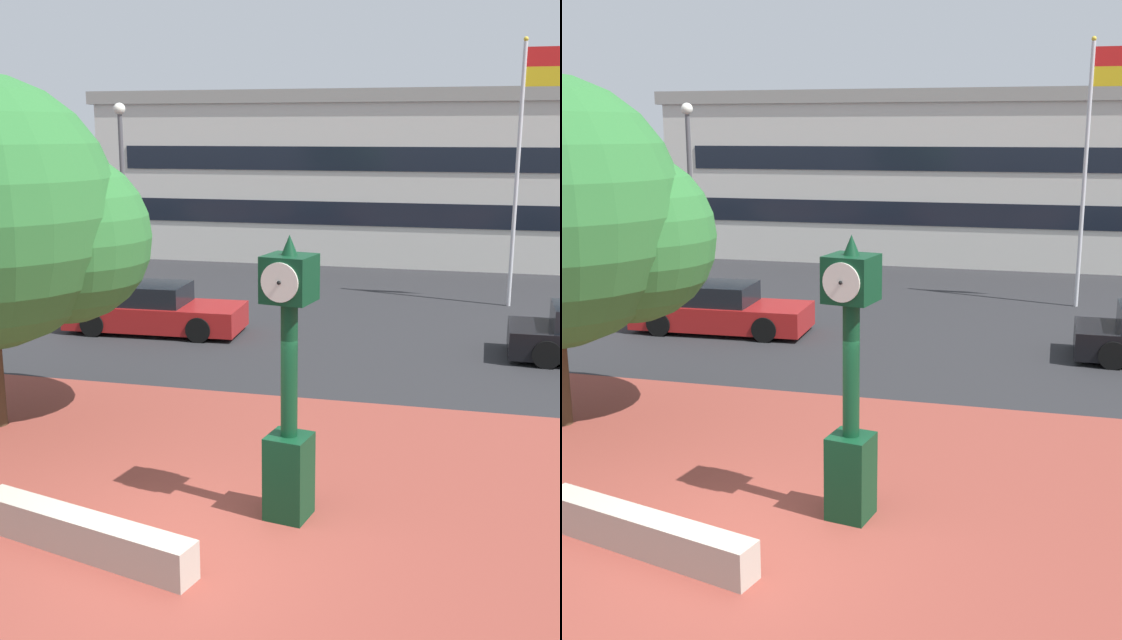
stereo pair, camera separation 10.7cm
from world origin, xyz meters
The scene contains 9 objects.
ground_plane centered at (0.00, 0.00, 0.00)m, with size 200.00×200.00×0.00m, color #262628.
plaza_brick_paving centered at (0.00, 1.08, 0.00)m, with size 44.00×10.15×0.01m, color brown.
planter_wall centered at (-1.18, -0.32, 0.25)m, with size 3.20×0.40×0.50m, color #ADA393.
street_clock centered at (1.07, 1.25, 1.76)m, with size 0.70×0.74×3.87m.
plaza_tree centered at (-4.53, 3.56, 3.68)m, with size 4.99×4.64×6.11m.
car_street_near centered at (-4.74, 10.49, 0.57)m, with size 4.63×1.93×1.28m.
flagpole_primary centered at (4.69, 16.03, 4.74)m, with size 1.80×0.14×7.74m.
civic_building centered at (1.80, 26.95, 3.36)m, with size 27.86×10.30×6.71m.
street_lamp_post centered at (-7.28, 14.43, 3.71)m, with size 0.36×0.36×5.98m.
Camera 2 is at (3.43, -8.45, 5.13)m, focal length 44.67 mm.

